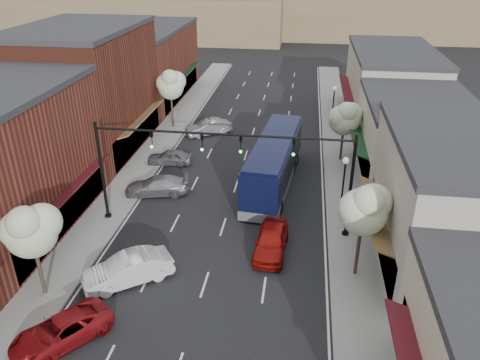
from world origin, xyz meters
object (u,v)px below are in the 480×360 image
at_px(signal_mast_right, 313,169).
at_px(parked_car_a, 61,331).
at_px(parked_car_e, 209,127).
at_px(tree_left_near, 30,229).
at_px(red_hatchback, 271,241).
at_px(signal_mast_left, 135,159).
at_px(lamp_post_far, 334,100).
at_px(tree_right_far, 345,117).
at_px(coach_bus, 274,162).
at_px(tree_right_near, 365,208).
at_px(parked_car_c, 157,186).
at_px(parked_car_d, 170,157).
at_px(tree_left_far, 171,84).
at_px(parked_car_b, 128,270).
at_px(lamp_post_near, 344,177).

xyz_separation_m(signal_mast_right, parked_car_a, (-11.41, -11.00, -3.97)).
bearing_deg(parked_car_e, tree_left_near, -41.45).
bearing_deg(red_hatchback, signal_mast_left, 168.28).
height_order(tree_left_near, lamp_post_far, tree_left_near).
height_order(tree_right_far, coach_bus, tree_right_far).
height_order(signal_mast_left, tree_left_near, signal_mast_left).
relative_size(signal_mast_right, tree_left_near, 1.44).
relative_size(signal_mast_right, tree_right_near, 1.38).
distance_m(parked_car_a, parked_car_c, 14.90).
relative_size(tree_right_near, parked_car_d, 1.57).
bearing_deg(coach_bus, tree_left_far, 140.34).
distance_m(signal_mast_left, tree_right_near, 14.55).
xyz_separation_m(lamp_post_far, coach_bus, (-4.93, -13.37, -1.04)).
distance_m(tree_left_near, parked_car_c, 12.73).
xyz_separation_m(tree_right_far, parked_car_e, (-12.66, 4.73, -3.25)).
xyz_separation_m(tree_left_far, parked_car_b, (4.01, -24.26, -3.79)).
relative_size(tree_left_far, parked_car_d, 1.62).
distance_m(signal_mast_left, tree_left_far, 18.14).
xyz_separation_m(tree_right_far, parked_car_d, (-14.55, -2.68, -3.35)).
bearing_deg(tree_right_near, parked_car_b, -169.84).
xyz_separation_m(tree_right_near, parked_car_e, (-12.66, 20.73, -3.71)).
xyz_separation_m(signal_mast_left, parked_car_a, (-0.16, -11.00, -3.97)).
relative_size(tree_left_far, lamp_post_near, 1.38).
distance_m(tree_left_near, lamp_post_far, 32.35).
relative_size(tree_left_near, parked_car_b, 1.15).
xyz_separation_m(parked_car_a, parked_car_b, (1.55, 4.69, 0.16)).
xyz_separation_m(red_hatchback, parked_car_a, (-9.17, -8.65, -0.13)).
distance_m(parked_car_b, parked_car_d, 15.70).
bearing_deg(tree_right_far, coach_bus, -135.90).
height_order(tree_right_near, parked_car_c, tree_right_near).
height_order(tree_right_near, parked_car_e, tree_right_near).
height_order(coach_bus, parked_car_c, coach_bus).
height_order(signal_mast_left, parked_car_c, signal_mast_left).
bearing_deg(tree_left_near, tree_left_far, 90.00).
xyz_separation_m(signal_mast_right, lamp_post_far, (2.18, 20.00, -1.62)).
xyz_separation_m(signal_mast_left, parked_car_e, (1.31, 16.67, -3.88)).
bearing_deg(parked_car_a, parked_car_c, 128.32).
xyz_separation_m(tree_right_near, tree_left_far, (-16.60, 22.00, 0.15)).
xyz_separation_m(signal_mast_right, parked_car_e, (-9.93, 16.67, -3.88)).
distance_m(tree_left_near, parked_car_e, 25.28).
bearing_deg(coach_bus, parked_car_c, -156.49).
relative_size(lamp_post_near, lamp_post_far, 1.00).
height_order(tree_right_far, red_hatchback, tree_right_far).
bearing_deg(parked_car_d, red_hatchback, 33.71).
distance_m(tree_left_near, lamp_post_near, 19.25).
height_order(tree_left_near, lamp_post_near, tree_left_near).
xyz_separation_m(tree_right_near, coach_bus, (-5.48, 10.69, -2.49)).
relative_size(tree_right_near, tree_left_near, 1.05).
distance_m(tree_right_near, parked_car_e, 24.57).
xyz_separation_m(tree_left_near, parked_car_c, (2.55, 11.96, -3.54)).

